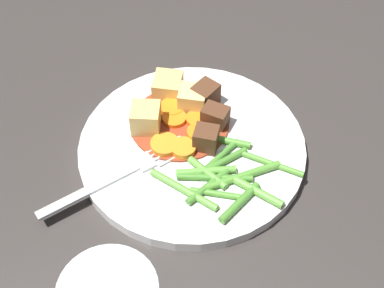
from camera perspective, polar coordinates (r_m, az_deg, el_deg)
ground_plane at (r=0.61m, az=0.00°, el=-0.85°), size 3.00×3.00×0.00m
dinner_plate at (r=0.60m, az=0.00°, el=-0.43°), size 0.25×0.25×0.01m
stew_sauce at (r=0.62m, az=-1.32°, el=2.25°), size 0.11×0.11×0.00m
carrot_slice_0 at (r=0.62m, az=-1.88°, el=2.65°), size 0.04×0.04×0.01m
carrot_slice_1 at (r=0.62m, az=0.46°, el=2.57°), size 0.03×0.03×0.01m
carrot_slice_2 at (r=0.59m, az=-2.88°, el=-0.12°), size 0.04×0.04×0.01m
carrot_slice_3 at (r=0.63m, az=-2.09°, el=3.79°), size 0.03×0.03×0.01m
carrot_slice_4 at (r=0.60m, az=0.60°, el=1.10°), size 0.04×0.04×0.01m
carrot_slice_5 at (r=0.59m, az=-1.20°, el=-0.31°), size 0.04×0.04×0.01m
carrot_slice_6 at (r=0.64m, az=0.55°, el=5.40°), size 0.04×0.04×0.01m
potato_chunk_0 at (r=0.64m, az=-2.57°, el=6.14°), size 0.05×0.05×0.02m
potato_chunk_1 at (r=0.63m, az=0.07°, el=4.76°), size 0.04×0.04×0.03m
potato_chunk_2 at (r=0.60m, az=-4.88°, el=2.67°), size 0.04×0.04×0.03m
meat_chunk_0 at (r=0.61m, az=2.29°, el=3.01°), size 0.03×0.03×0.02m
meat_chunk_1 at (r=0.58m, az=1.49°, el=0.54°), size 0.03×0.03×0.03m
meat_chunk_2 at (r=0.63m, az=1.41°, el=5.17°), size 0.02×0.03×0.03m
green_bean_0 at (r=0.57m, az=1.50°, el=-2.87°), size 0.05×0.05×0.01m
green_bean_1 at (r=0.56m, az=1.72°, el=-4.46°), size 0.01×0.06×0.01m
green_bean_2 at (r=0.56m, az=7.01°, el=-5.06°), size 0.06×0.01×0.01m
green_bean_3 at (r=0.58m, az=2.72°, el=-1.56°), size 0.01×0.07×0.01m
green_bean_4 at (r=0.57m, az=5.11°, el=-3.65°), size 0.05×0.08×0.01m
green_bean_5 at (r=0.58m, az=8.40°, el=-2.06°), size 0.07×0.03×0.01m
green_bean_6 at (r=0.57m, az=1.64°, el=-3.04°), size 0.05×0.01×0.01m
green_bean_7 at (r=0.58m, az=3.13°, el=-1.97°), size 0.02×0.06×0.01m
green_bean_8 at (r=0.56m, az=-0.86°, el=-4.83°), size 0.08×0.02×0.01m
green_bean_9 at (r=0.55m, az=5.03°, el=-6.16°), size 0.01×0.06×0.01m
green_bean_10 at (r=0.55m, az=2.55°, el=-5.24°), size 0.05×0.03×0.01m
green_bean_11 at (r=0.57m, az=2.43°, el=-3.55°), size 0.07×0.06×0.01m
green_bean_12 at (r=0.60m, az=3.50°, el=0.38°), size 0.05×0.03×0.01m
fork at (r=0.57m, az=-7.59°, el=-3.22°), size 0.06×0.17×0.00m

